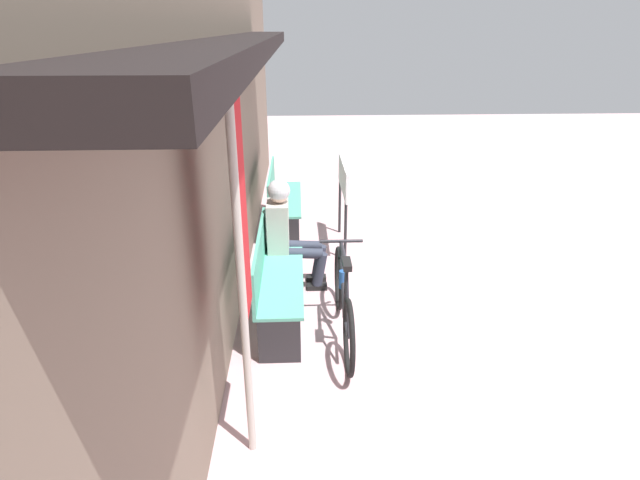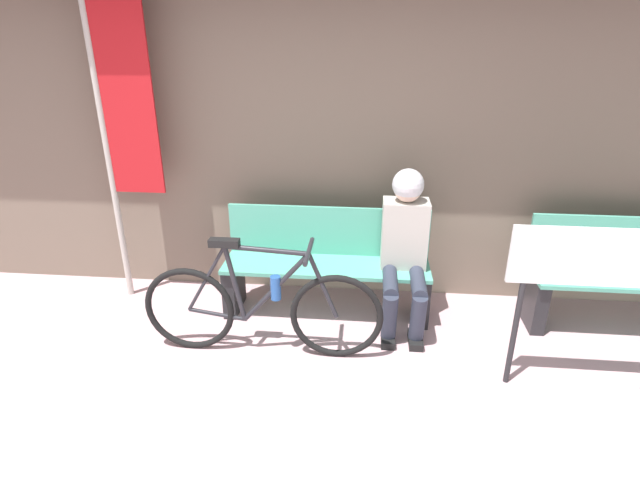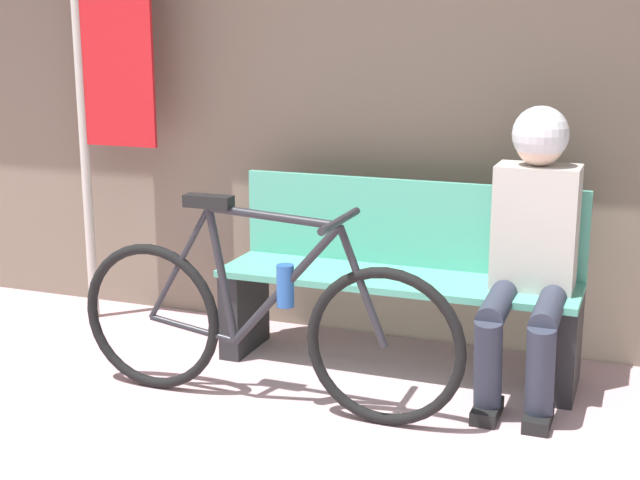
# 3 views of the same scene
# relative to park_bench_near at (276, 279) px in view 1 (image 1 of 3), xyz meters

# --- Properties ---
(ground_plane) EXTENTS (24.00, 24.00, 0.00)m
(ground_plane) POSITION_rel_park_bench_near_xyz_m (-0.13, -2.04, -0.39)
(ground_plane) COLOR #C69EA3
(storefront_wall) EXTENTS (12.00, 0.56, 3.20)m
(storefront_wall) POSITION_rel_park_bench_near_xyz_m (-0.13, 0.41, 1.27)
(storefront_wall) COLOR #756656
(storefront_wall) RESTS_ON ground_plane
(park_bench_near) EXTENTS (1.60, 0.42, 0.84)m
(park_bench_near) POSITION_rel_park_bench_near_xyz_m (0.00, 0.00, 0.00)
(park_bench_near) COLOR #51A88E
(park_bench_near) RESTS_ON ground_plane
(bicycle) EXTENTS (1.67, 0.40, 0.86)m
(bicycle) POSITION_rel_park_bench_near_xyz_m (-0.39, -0.62, -0.04)
(bicycle) COLOR black
(bicycle) RESTS_ON ground_plane
(person_seated) EXTENTS (0.34, 0.63, 1.21)m
(person_seated) POSITION_rel_park_bench_near_xyz_m (0.59, -0.11, 0.30)
(person_seated) COLOR #2D3342
(person_seated) RESTS_ON ground_plane
(park_bench_far) EXTENTS (1.54, 0.42, 0.84)m
(park_bench_far) POSITION_rel_park_bench_near_xyz_m (2.32, -0.00, -0.00)
(park_bench_far) COLOR #51A88E
(park_bench_far) RESTS_ON ground_plane
(banner_pole) EXTENTS (0.45, 0.05, 2.37)m
(banner_pole) POSITION_rel_park_bench_near_xyz_m (-1.56, 0.10, 1.10)
(banner_pole) COLOR #B7B2A8
(banner_pole) RESTS_ON ground_plane
(signboard) EXTENTS (1.07, 0.04, 1.09)m
(signboard) POSITION_rel_park_bench_near_xyz_m (1.67, -0.79, 0.44)
(signboard) COLOR #232326
(signboard) RESTS_ON ground_plane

